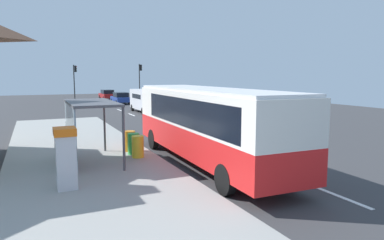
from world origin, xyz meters
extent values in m
cube|color=#38383A|center=(0.00, 14.00, -0.02)|extent=(56.00, 92.00, 0.04)
cube|color=#999993|center=(-6.40, 2.00, 0.09)|extent=(6.20, 30.00, 0.18)
cube|color=silver|center=(0.25, -6.00, 0.01)|extent=(0.16, 2.20, 0.01)
cube|color=silver|center=(0.25, -1.00, 0.01)|extent=(0.16, 2.20, 0.01)
cube|color=silver|center=(0.25, 4.00, 0.01)|extent=(0.16, 2.20, 0.01)
cube|color=silver|center=(0.25, 9.00, 0.01)|extent=(0.16, 2.20, 0.01)
cube|color=silver|center=(0.25, 14.00, 0.01)|extent=(0.16, 2.20, 0.01)
cube|color=silver|center=(0.25, 19.00, 0.01)|extent=(0.16, 2.20, 0.01)
cube|color=silver|center=(0.25, 24.00, 0.01)|extent=(0.16, 2.20, 0.01)
cube|color=silver|center=(0.25, 29.00, 0.01)|extent=(0.16, 2.20, 0.01)
cube|color=red|center=(-1.70, -0.63, 1.07)|extent=(2.73, 11.05, 1.15)
cube|color=silver|center=(-1.70, -0.63, 2.38)|extent=(2.73, 11.05, 1.45)
cube|color=silver|center=(-1.70, -0.63, 3.15)|extent=(2.60, 10.83, 0.12)
cube|color=black|center=(-1.59, 4.82, 2.30)|extent=(2.30, 0.17, 1.22)
cube|color=black|center=(-2.92, -1.10, 2.30)|extent=(0.26, 8.58, 1.10)
cylinder|color=black|center=(-2.75, 3.29, 0.50)|extent=(0.30, 1.01, 1.00)
cylinder|color=black|center=(-0.49, 3.25, 0.50)|extent=(0.30, 1.01, 1.00)
cylinder|color=black|center=(-2.91, -4.31, 0.50)|extent=(0.30, 1.01, 1.00)
cylinder|color=black|center=(-0.65, -4.35, 0.50)|extent=(0.30, 1.01, 1.00)
cube|color=silver|center=(2.20, 20.62, 1.32)|extent=(2.03, 5.21, 1.96)
cube|color=black|center=(2.20, 20.62, 1.66)|extent=(2.06, 3.13, 0.44)
cylinder|color=black|center=(3.09, 18.61, 0.34)|extent=(0.22, 0.68, 0.68)
cylinder|color=black|center=(1.29, 18.62, 0.34)|extent=(0.22, 0.68, 0.68)
cylinder|color=black|center=(3.11, 22.61, 0.34)|extent=(0.22, 0.68, 0.68)
cylinder|color=black|center=(1.31, 22.62, 0.34)|extent=(0.22, 0.68, 0.68)
cube|color=#A51919|center=(2.30, 41.39, 0.62)|extent=(1.90, 4.44, 0.60)
cube|color=black|center=(2.30, 41.19, 1.22)|extent=(1.64, 2.41, 0.60)
cylinder|color=black|center=(1.45, 42.87, 0.32)|extent=(0.21, 0.64, 0.64)
cylinder|color=black|center=(3.09, 42.91, 0.32)|extent=(0.21, 0.64, 0.64)
cylinder|color=black|center=(1.51, 39.87, 0.32)|extent=(0.21, 0.64, 0.64)
cylinder|color=black|center=(3.15, 39.91, 0.32)|extent=(0.21, 0.64, 0.64)
cube|color=navy|center=(2.30, 32.37, 0.62)|extent=(1.81, 4.41, 0.60)
cube|color=black|center=(2.30, 32.17, 1.22)|extent=(1.59, 2.38, 0.60)
cylinder|color=black|center=(1.48, 33.86, 0.32)|extent=(0.20, 0.64, 0.64)
cylinder|color=black|center=(3.12, 33.87, 0.32)|extent=(0.20, 0.64, 0.64)
cylinder|color=black|center=(1.48, 30.86, 0.32)|extent=(0.20, 0.64, 0.64)
cylinder|color=black|center=(3.12, 30.87, 0.32)|extent=(0.20, 0.64, 0.64)
cube|color=silver|center=(-7.41, -2.10, 1.03)|extent=(0.60, 0.70, 1.70)
cube|color=orange|center=(-7.41, -2.10, 2.00)|extent=(0.66, 0.76, 0.24)
cube|color=black|center=(-7.10, -2.10, 1.30)|extent=(0.03, 0.36, 0.44)
cylinder|color=yellow|center=(-4.20, 1.05, 0.66)|extent=(0.52, 0.52, 0.95)
cylinder|color=green|center=(-4.20, 1.75, 0.66)|extent=(0.52, 0.52, 0.95)
cylinder|color=orange|center=(-4.20, 2.45, 0.66)|extent=(0.52, 0.52, 0.95)
cylinder|color=#2D2D2D|center=(5.40, 33.98, 2.65)|extent=(0.14, 0.14, 5.30)
cube|color=black|center=(5.62, 33.98, 4.80)|extent=(0.24, 0.28, 0.84)
sphere|color=#360606|center=(5.74, 33.98, 5.08)|extent=(0.16, 0.16, 0.16)
sphere|color=#F2B20C|center=(5.74, 33.98, 4.80)|extent=(0.16, 0.16, 0.16)
sphere|color=black|center=(5.74, 33.98, 4.52)|extent=(0.16, 0.16, 0.16)
cylinder|color=#2D2D2D|center=(-3.20, 34.78, 2.55)|extent=(0.14, 0.14, 5.09)
cube|color=black|center=(-2.98, 34.78, 4.59)|extent=(0.24, 0.28, 0.84)
sphere|color=red|center=(-2.86, 34.78, 4.87)|extent=(0.16, 0.16, 0.16)
sphere|color=#3C2C03|center=(-2.86, 34.78, 4.59)|extent=(0.16, 0.16, 0.16)
sphere|color=black|center=(-2.86, 34.78, 4.31)|extent=(0.16, 0.16, 0.16)
cube|color=#4C4C51|center=(-6.10, 1.09, 2.63)|extent=(1.80, 4.00, 0.10)
cube|color=#8CA5B2|center=(-6.95, 1.09, 1.43)|extent=(0.06, 3.80, 2.30)
cylinder|color=#4C4C51|center=(-5.25, -0.81, 1.40)|extent=(0.10, 0.10, 2.44)
cylinder|color=#4C4C51|center=(-5.25, 2.99, 1.40)|extent=(0.10, 0.10, 2.44)
camera|label=1|loc=(-8.25, -13.49, 3.73)|focal=32.63mm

